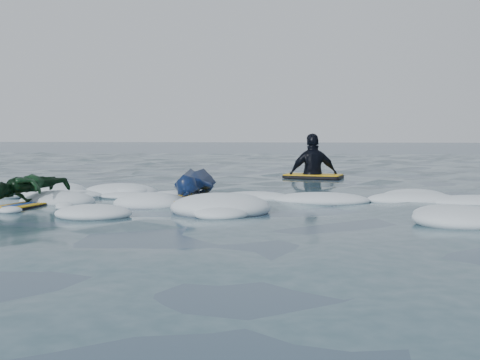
% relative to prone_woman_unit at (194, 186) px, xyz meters
% --- Properties ---
extents(ground, '(120.00, 120.00, 0.00)m').
position_rel_prone_woman_unit_xyz_m(ground, '(0.90, -1.37, -0.22)').
color(ground, '#1A2D40').
rests_on(ground, ground).
extents(foam_band, '(12.00, 3.10, 0.30)m').
position_rel_prone_woman_unit_xyz_m(foam_band, '(0.90, -0.33, -0.22)').
color(foam_band, white).
rests_on(foam_band, ground).
extents(prone_woman_unit, '(0.74, 1.70, 0.43)m').
position_rel_prone_woman_unit_xyz_m(prone_woman_unit, '(0.00, 0.00, 0.00)').
color(prone_woman_unit, black).
rests_on(prone_woman_unit, ground).
extents(prone_child_unit, '(0.95, 1.20, 0.42)m').
position_rel_prone_woman_unit_xyz_m(prone_child_unit, '(-1.99, -0.92, -0.01)').
color(prone_child_unit, black).
rests_on(prone_child_unit, ground).
extents(waiting_rider_unit, '(1.33, 0.92, 1.81)m').
position_rel_prone_woman_unit_xyz_m(waiting_rider_unit, '(1.62, 4.60, -0.17)').
color(waiting_rider_unit, black).
rests_on(waiting_rider_unit, ground).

